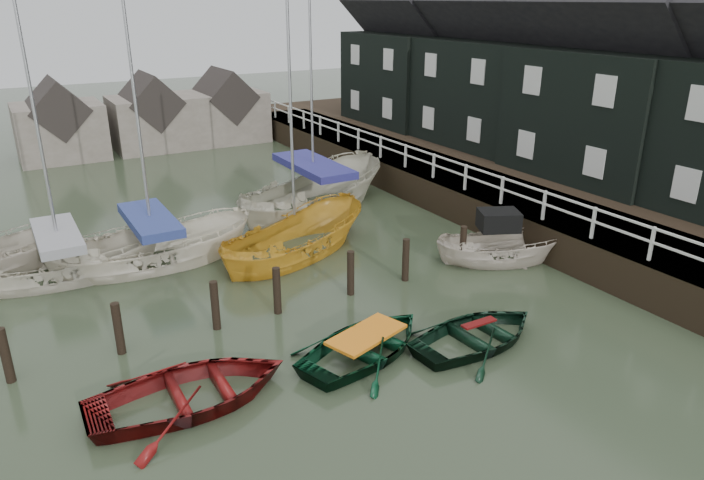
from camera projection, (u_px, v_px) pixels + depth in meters
ground at (369, 349)px, 16.03m from camera, size 120.00×120.00×0.00m
pier at (432, 180)px, 28.27m from camera, size 3.04×32.00×2.70m
land_strip at (520, 179)px, 31.12m from camera, size 14.00×38.00×1.50m
quay_houses at (554, 63)px, 27.98m from camera, size 6.52×28.14×10.01m
mooring_pilings at (280, 296)px, 17.74m from camera, size 13.72×0.22×1.80m
far_sheds at (149, 117)px, 36.69m from camera, size 14.00×4.08×4.39m
rowboat_red at (192, 404)px, 13.89m from camera, size 4.48×3.23×0.92m
rowboat_green at (366, 354)px, 15.80m from camera, size 4.65×3.91×0.82m
rowboat_dkgreen at (477, 343)px, 16.31m from camera, size 4.06×3.04×0.80m
motorboat at (499, 260)px, 21.28m from camera, size 4.69×3.39×2.63m
sailboat_a at (64, 276)px, 20.10m from camera, size 6.48×3.03×11.93m
sailboat_b at (155, 261)px, 21.20m from camera, size 6.89×2.89×12.46m
sailboat_c at (296, 252)px, 22.11m from camera, size 7.11×4.88×10.86m
sailboat_d at (314, 208)px, 26.59m from camera, size 8.94×6.34×13.08m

